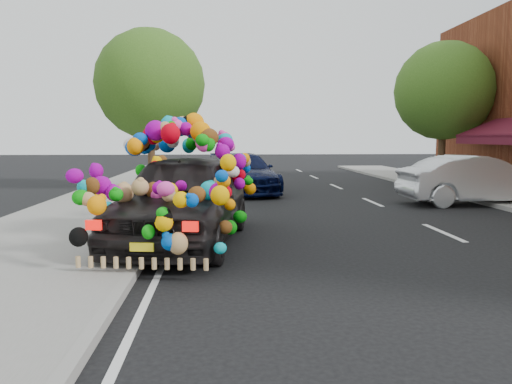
# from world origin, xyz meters

# --- Properties ---
(ground) EXTENTS (100.00, 100.00, 0.00)m
(ground) POSITION_xyz_m (0.00, 0.00, 0.00)
(ground) COLOR black
(ground) RESTS_ON ground
(sidewalk) EXTENTS (4.00, 60.00, 0.12)m
(sidewalk) POSITION_xyz_m (-4.30, 0.00, 0.06)
(sidewalk) COLOR gray
(sidewalk) RESTS_ON ground
(kerb) EXTENTS (0.15, 60.00, 0.13)m
(kerb) POSITION_xyz_m (-2.35, 0.00, 0.07)
(kerb) COLOR gray
(kerb) RESTS_ON ground
(lane_markings) EXTENTS (6.00, 50.00, 0.01)m
(lane_markings) POSITION_xyz_m (3.60, 0.00, 0.01)
(lane_markings) COLOR silver
(lane_markings) RESTS_ON ground
(tree_near_sidewalk) EXTENTS (4.20, 4.20, 6.13)m
(tree_near_sidewalk) POSITION_xyz_m (-3.80, 9.50, 4.02)
(tree_near_sidewalk) COLOR #332114
(tree_near_sidewalk) RESTS_ON ground
(tree_far_b) EXTENTS (4.00, 4.00, 5.90)m
(tree_far_b) POSITION_xyz_m (8.00, 10.00, 3.89)
(tree_far_b) COLOR #332114
(tree_far_b) RESTS_ON ground
(plush_art_car) EXTENTS (3.15, 5.55, 2.37)m
(plush_art_car) POSITION_xyz_m (-1.80, -0.64, 1.23)
(plush_art_car) COLOR black
(plush_art_car) RESTS_ON ground
(navy_sedan) EXTENTS (2.80, 5.19, 1.43)m
(navy_sedan) POSITION_xyz_m (-0.32, 8.04, 0.71)
(navy_sedan) COLOR black
(navy_sedan) RESTS_ON ground
(silver_hatchback) EXTENTS (4.51, 1.63, 1.48)m
(silver_hatchback) POSITION_xyz_m (6.52, 4.25, 0.74)
(silver_hatchback) COLOR silver
(silver_hatchback) RESTS_ON ground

